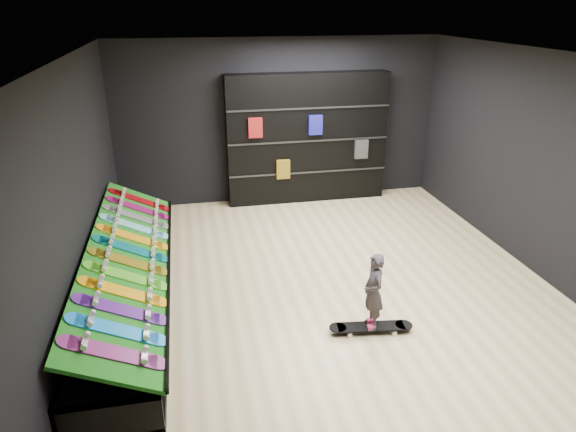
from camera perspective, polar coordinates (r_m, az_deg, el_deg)
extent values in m
cube|color=beige|center=(7.03, 4.37, -7.84)|extent=(6.00, 7.00, 0.01)
cube|color=white|center=(6.08, 5.24, 17.30)|extent=(6.00, 7.00, 0.01)
cube|color=black|center=(9.68, -1.06, 10.43)|extent=(6.00, 0.02, 3.00)
cube|color=black|center=(3.55, 21.14, -14.78)|extent=(6.00, 0.02, 3.00)
cube|color=black|center=(6.28, -22.55, 1.73)|extent=(0.02, 7.00, 3.00)
cube|color=black|center=(7.77, 26.63, 4.87)|extent=(0.02, 7.00, 3.00)
cube|color=#0F5A0E|center=(6.51, -17.20, -4.39)|extent=(0.92, 4.50, 0.46)
cube|color=black|center=(9.68, 2.12, 8.59)|extent=(3.00, 0.35, 2.40)
imported|color=black|center=(6.02, 9.37, -9.76)|extent=(0.15, 0.21, 0.55)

